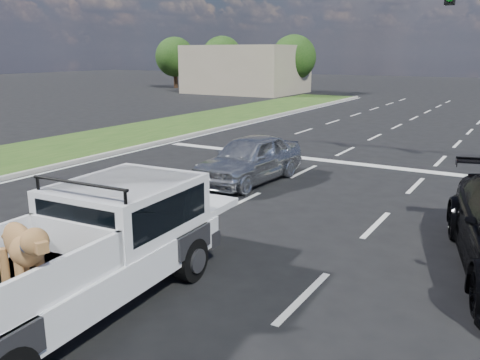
% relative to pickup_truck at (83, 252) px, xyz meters
% --- Properties ---
extents(ground, '(160.00, 160.00, 0.00)m').
position_rel_pickup_truck_xyz_m(ground, '(0.89, 1.98, -0.91)').
color(ground, black).
rests_on(ground, ground).
extents(road_markings, '(17.75, 60.00, 0.01)m').
position_rel_pickup_truck_xyz_m(road_markings, '(0.89, 8.54, -0.91)').
color(road_markings, silver).
rests_on(road_markings, ground).
extents(grass_median_left, '(5.00, 60.00, 0.10)m').
position_rel_pickup_truck_xyz_m(grass_median_left, '(-10.61, 7.98, -0.86)').
color(grass_median_left, '#224816').
rests_on(grass_median_left, ground).
extents(curb_left, '(0.15, 60.00, 0.14)m').
position_rel_pickup_truck_xyz_m(curb_left, '(-8.16, 7.98, -0.84)').
color(curb_left, '#A7A399').
rests_on(curb_left, ground).
extents(building_left, '(10.00, 8.00, 4.40)m').
position_rel_pickup_truck_xyz_m(building_left, '(-19.11, 37.98, 1.29)').
color(building_left, tan).
rests_on(building_left, ground).
extents(tree_far_a, '(4.20, 4.20, 5.40)m').
position_rel_pickup_truck_xyz_m(tree_far_a, '(-29.11, 39.98, 2.37)').
color(tree_far_a, '#332114').
rests_on(tree_far_a, ground).
extents(tree_far_b, '(4.20, 4.20, 5.40)m').
position_rel_pickup_truck_xyz_m(tree_far_b, '(-23.11, 39.98, 2.37)').
color(tree_far_b, '#332114').
rests_on(tree_far_b, ground).
extents(tree_far_c, '(4.20, 4.20, 5.40)m').
position_rel_pickup_truck_xyz_m(tree_far_c, '(-15.11, 39.98, 2.37)').
color(tree_far_c, '#332114').
rests_on(tree_far_c, ground).
extents(pickup_truck, '(2.22, 5.31, 1.95)m').
position_rel_pickup_truck_xyz_m(pickup_truck, '(0.00, 0.00, 0.00)').
color(pickup_truck, black).
rests_on(pickup_truck, ground).
extents(silver_sedan, '(1.92, 4.18, 1.39)m').
position_rel_pickup_truck_xyz_m(silver_sedan, '(-1.72, 7.98, -0.22)').
color(silver_sedan, '#BABDC2').
rests_on(silver_sedan, ground).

